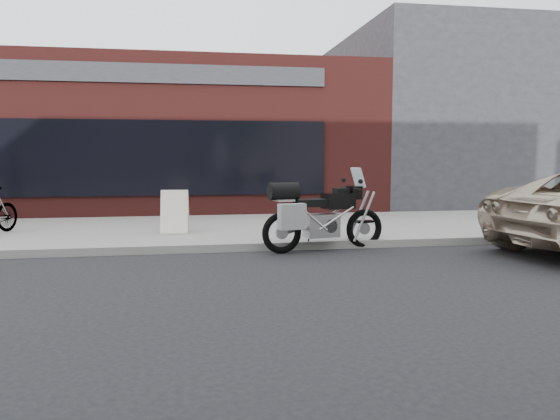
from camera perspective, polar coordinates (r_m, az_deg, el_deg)
The scene contains 6 objects.
ground at distance 6.17m, azimuth -2.18°, elevation -10.91°, with size 120.00×120.00×0.00m, color black.
near_sidewalk at distance 13.00m, azimuth -6.24°, elevation -1.79°, with size 44.00×6.00×0.15m, color gray.
storefront at distance 19.89m, azimuth -13.35°, elevation 6.96°, with size 14.00×10.07×4.50m.
neighbour_building at distance 22.63m, azimuth 18.94°, elevation 8.54°, with size 10.00×10.00×6.00m, color #2B2B30.
motorcycle at distance 10.05m, azimuth 3.88°, elevation -0.57°, with size 2.42×1.07×1.55m.
sandwich_sign at distance 11.65m, azimuth -10.93°, elevation -0.14°, with size 0.61×0.57×0.90m.
Camera 1 is at (-0.77, -5.86, 1.77)m, focal length 35.00 mm.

